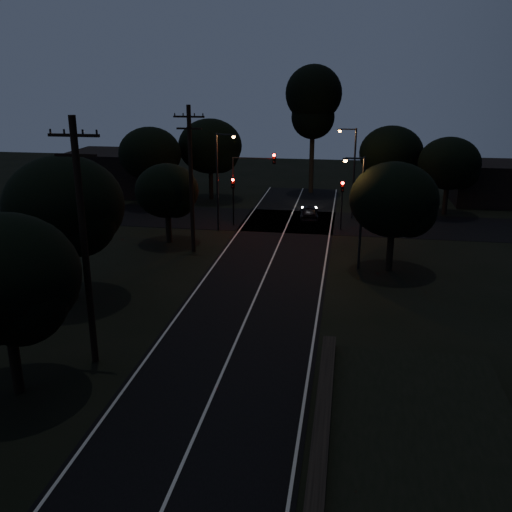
% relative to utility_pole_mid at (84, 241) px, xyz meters
% --- Properties ---
extents(road_surface, '(60.00, 70.00, 0.03)m').
position_rel_utility_pole_mid_xyz_m(road_surface, '(6.00, 16.12, -5.73)').
color(road_surface, black).
rests_on(road_surface, ground).
extents(utility_pole_mid, '(2.20, 0.30, 11.00)m').
position_rel_utility_pole_mid_xyz_m(utility_pole_mid, '(0.00, 0.00, 0.00)').
color(utility_pole_mid, black).
rests_on(utility_pole_mid, ground).
extents(utility_pole_far, '(2.20, 0.30, 10.50)m').
position_rel_utility_pole_mid_xyz_m(utility_pole_far, '(0.00, 17.00, -0.25)').
color(utility_pole_far, black).
rests_on(utility_pole_far, ground).
extents(tree_left_b, '(5.95, 5.95, 7.57)m').
position_rel_utility_pole_mid_xyz_m(tree_left_b, '(-1.79, -3.12, -0.83)').
color(tree_left_b, black).
rests_on(tree_left_b, ground).
extents(tree_left_c, '(6.62, 6.62, 8.36)m').
position_rel_utility_pole_mid_xyz_m(tree_left_c, '(-4.27, 6.87, -0.33)').
color(tree_left_c, black).
rests_on(tree_left_c, ground).
extents(tree_left_d, '(4.82, 4.82, 6.11)m').
position_rel_utility_pole_mid_xyz_m(tree_left_d, '(-2.33, 18.90, -1.78)').
color(tree_left_d, black).
rests_on(tree_left_d, ground).
extents(tree_far_nw, '(6.47, 6.47, 8.19)m').
position_rel_utility_pole_mid_xyz_m(tree_far_nw, '(-2.77, 34.87, -0.43)').
color(tree_far_nw, black).
rests_on(tree_far_nw, ground).
extents(tree_far_w, '(6.01, 6.01, 7.66)m').
position_rel_utility_pole_mid_xyz_m(tree_far_w, '(-7.79, 30.88, -0.76)').
color(tree_far_w, black).
rests_on(tree_far_w, ground).
extents(tree_far_ne, '(6.13, 6.13, 7.76)m').
position_rel_utility_pole_mid_xyz_m(tree_far_ne, '(15.22, 34.88, -0.72)').
color(tree_far_ne, black).
rests_on(tree_far_ne, ground).
extents(tree_far_e, '(5.59, 5.59, 7.10)m').
position_rel_utility_pole_mid_xyz_m(tree_far_e, '(20.20, 31.89, -1.14)').
color(tree_far_e, black).
rests_on(tree_far_e, ground).
extents(tree_right_a, '(5.69, 5.69, 7.24)m').
position_rel_utility_pole_mid_xyz_m(tree_right_a, '(14.20, 14.88, -1.04)').
color(tree_right_a, black).
rests_on(tree_right_a, ground).
extents(tall_pine, '(5.91, 5.91, 13.43)m').
position_rel_utility_pole_mid_xyz_m(tall_pine, '(7.00, 40.00, 3.94)').
color(tall_pine, black).
rests_on(tall_pine, ground).
extents(building_left, '(10.00, 8.00, 4.40)m').
position_rel_utility_pole_mid_xyz_m(building_left, '(-14.00, 37.00, -3.54)').
color(building_left, black).
rests_on(building_left, ground).
extents(building_right, '(9.00, 7.00, 4.00)m').
position_rel_utility_pole_mid_xyz_m(building_right, '(26.00, 38.00, -3.74)').
color(building_right, black).
rests_on(building_right, ground).
extents(signal_left, '(0.28, 0.35, 4.10)m').
position_rel_utility_pole_mid_xyz_m(signal_left, '(1.40, 24.99, -2.90)').
color(signal_left, black).
rests_on(signal_left, ground).
extents(signal_right, '(0.28, 0.35, 4.10)m').
position_rel_utility_pole_mid_xyz_m(signal_right, '(10.60, 24.99, -2.90)').
color(signal_right, black).
rests_on(signal_right, ground).
extents(signal_mast, '(3.70, 0.35, 6.25)m').
position_rel_utility_pole_mid_xyz_m(signal_mast, '(3.09, 24.99, -1.40)').
color(signal_mast, black).
rests_on(signal_mast, ground).
extents(streetlight_a, '(1.66, 0.26, 8.00)m').
position_rel_utility_pole_mid_xyz_m(streetlight_a, '(0.69, 23.00, -1.10)').
color(streetlight_a, black).
rests_on(streetlight_a, ground).
extents(streetlight_b, '(1.66, 0.26, 8.00)m').
position_rel_utility_pole_mid_xyz_m(streetlight_b, '(11.31, 29.00, -1.10)').
color(streetlight_b, black).
rests_on(streetlight_b, ground).
extents(streetlight_c, '(1.46, 0.26, 7.50)m').
position_rel_utility_pole_mid_xyz_m(streetlight_c, '(11.83, 15.00, -1.39)').
color(streetlight_c, black).
rests_on(streetlight_c, ground).
extents(car, '(1.95, 4.17, 1.38)m').
position_rel_utility_pole_mid_xyz_m(car, '(7.74, 27.64, -5.05)').
color(car, black).
rests_on(car, ground).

